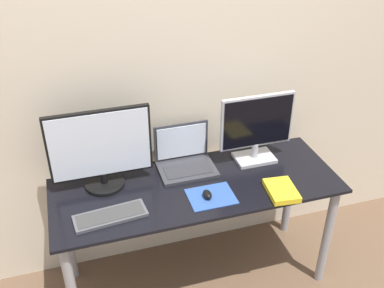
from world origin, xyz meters
TOP-DOWN VIEW (x-y plane):
  - wall_back at (0.00, 0.64)m, footprint 7.00×0.05m
  - desk at (0.00, 0.29)m, footprint 1.55×0.57m
  - monitor_left at (-0.47, 0.43)m, footprint 0.53×0.21m
  - monitor_right at (0.39, 0.43)m, footprint 0.43×0.16m
  - laptop at (-0.01, 0.47)m, footprint 0.31×0.24m
  - keyboard at (-0.48, 0.16)m, footprint 0.36×0.16m
  - mousepad at (0.04, 0.16)m, footprint 0.24×0.19m
  - mouse at (0.02, 0.16)m, footprint 0.04×0.07m
  - book at (0.40, 0.09)m, footprint 0.16×0.21m

SIDE VIEW (x-z plane):
  - desk at x=0.00m, z-range 0.23..0.94m
  - mousepad at x=0.04m, z-range 0.71..0.71m
  - keyboard at x=-0.48m, z-range 0.71..0.72m
  - book at x=0.40m, z-range 0.71..0.74m
  - mouse at x=0.02m, z-range 0.71..0.75m
  - laptop at x=-0.01m, z-range 0.65..0.89m
  - monitor_right at x=0.39m, z-range 0.71..1.12m
  - monitor_left at x=-0.47m, z-range 0.71..1.15m
  - wall_back at x=0.00m, z-range 0.00..2.50m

